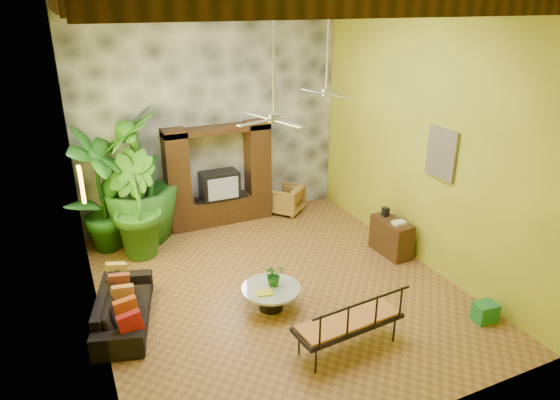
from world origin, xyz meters
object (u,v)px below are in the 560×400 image
tall_plant_b (134,205)px  tall_plant_c (137,176)px  iron_bench (351,321)px  green_bin (485,312)px  tall_plant_a (101,191)px  ceiling_fan_back (327,81)px  coffee_table (271,295)px  wicker_armchair (286,199)px  ceiling_fan_front (274,105)px  sofa (124,307)px  side_console (391,237)px  entertainment_center (219,183)px

tall_plant_b → tall_plant_c: tall_plant_c is taller
iron_bench → green_bin: size_ratio=4.72×
tall_plant_a → ceiling_fan_back: bearing=-20.5°
tall_plant_b → coffee_table: bearing=-60.3°
tall_plant_c → iron_bench: tall_plant_c is taller
ceiling_fan_back → coffee_table: bearing=-137.6°
tall_plant_a → iron_bench: size_ratio=1.53×
wicker_armchair → iron_bench: size_ratio=0.44×
ceiling_fan_front → tall_plant_a: bearing=126.9°
sofa → tall_plant_a: tall_plant_a is taller
sofa → iron_bench: iron_bench is taller
tall_plant_a → coffee_table: bearing=-56.4°
tall_plant_b → side_console: (4.67, -2.16, -0.69)m
coffee_table → green_bin: (3.00, -1.76, -0.10)m
ceiling_fan_back → coffee_table: 4.11m
entertainment_center → coffee_table: size_ratio=2.44×
tall_plant_a → coffee_table: tall_plant_a is taller
entertainment_center → side_console: bearing=-48.0°
coffee_table → entertainment_center: bearing=84.6°
coffee_table → iron_bench: (0.61, -1.50, 0.27)m
tall_plant_b → green_bin: bearing=-45.1°
tall_plant_b → ceiling_fan_front: bearing=-56.4°
wicker_armchair → coffee_table: (-1.97, -3.58, -0.08)m
tall_plant_c → coffee_table: 4.05m
wicker_armchair → coffee_table: bearing=21.1°
ceiling_fan_front → sofa: ceiling_fan_front is taller
entertainment_center → sofa: size_ratio=1.22×
iron_bench → tall_plant_c: bearing=107.3°
tall_plant_b → iron_bench: 5.01m
green_bin → ceiling_fan_back: bearing=106.5°
tall_plant_b → coffee_table: (1.67, -2.93, -0.81)m
sofa → iron_bench: (2.91, -2.11, 0.24)m
entertainment_center → tall_plant_c: bearing=-176.0°
tall_plant_a → tall_plant_c: (0.76, 0.25, 0.12)m
entertainment_center → tall_plant_a: tall_plant_a is taller
ceiling_fan_front → tall_plant_b: (-1.82, 2.75, -2.34)m
tall_plant_a → green_bin: size_ratio=7.24×
wicker_armchair → iron_bench: 5.26m
tall_plant_c → tall_plant_b: bearing=-107.7°
iron_bench → entertainment_center: bearing=88.0°
sofa → tall_plant_b: tall_plant_b is taller
tall_plant_b → tall_plant_a: bearing=143.2°
tall_plant_b → iron_bench: size_ratio=1.24×
sofa → tall_plant_c: size_ratio=0.69×
coffee_table → iron_bench: 1.64m
ceiling_fan_back → side_console: bearing=-43.9°
ceiling_fan_front → ceiling_fan_back: (1.80, 1.60, 0.00)m
ceiling_fan_back → tall_plant_b: (-3.62, 1.15, -2.34)m
coffee_table → sofa: bearing=164.9°
entertainment_center → green_bin: bearing=-64.2°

